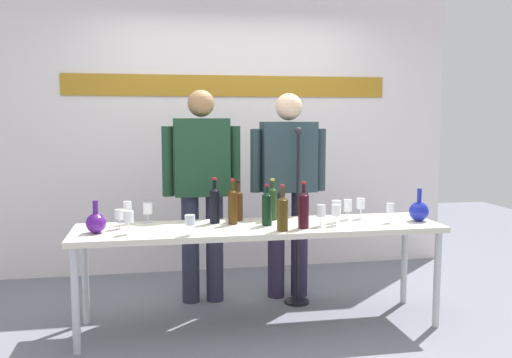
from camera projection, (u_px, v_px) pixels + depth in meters
The scene contains 26 objects.
ground_plane at pixel (260, 325), 4.00m from camera, with size 10.00×10.00×0.00m, color slate.
back_wall at pixel (229, 117), 5.38m from camera, with size 4.44×0.11×3.00m.
display_table at pixel (260, 233), 3.93m from camera, with size 2.60×0.62×0.73m.
decanter_blue_left at pixel (96, 222), 3.66m from camera, with size 0.13×0.13×0.22m.
decanter_blue_right at pixel (419, 211), 4.08m from camera, with size 0.14×0.14×0.24m.
presenter_left at pixel (202, 181), 4.42m from camera, with size 0.63×0.22×1.71m.
presenter_right at pixel (288, 180), 4.55m from camera, with size 0.63×0.22×1.69m.
wine_bottle_0 at pixel (215, 204), 3.99m from camera, with size 0.07×0.07×0.33m.
wine_bottle_1 at pixel (282, 212), 3.73m from camera, with size 0.08×0.08×0.31m.
wine_bottle_2 at pixel (233, 205), 3.96m from camera, with size 0.07×0.07×0.33m.
wine_bottle_3 at pixel (267, 208), 3.91m from camera, with size 0.07×0.07×0.30m.
wine_bottle_4 at pixel (304, 209), 3.81m from camera, with size 0.08×0.08×0.32m.
wine_bottle_5 at pixel (272, 202), 4.13m from camera, with size 0.07×0.07×0.31m.
wine_bottle_6 at pixel (238, 204), 4.10m from camera, with size 0.07×0.07×0.30m.
wine_glass_left_0 at pixel (148, 209), 4.01m from camera, with size 0.07×0.07×0.15m.
wine_glass_left_1 at pixel (190, 221), 3.58m from camera, with size 0.07×0.07×0.14m.
wine_glass_left_2 at pixel (128, 217), 3.62m from camera, with size 0.07×0.07×0.16m.
wine_glass_left_3 at pixel (120, 215), 3.79m from camera, with size 0.07×0.07×0.14m.
wine_glass_left_4 at pixel (127, 208), 3.96m from camera, with size 0.06×0.06×0.17m.
wine_glass_right_0 at pixel (336, 206), 4.03m from camera, with size 0.07×0.07×0.16m.
wine_glass_right_1 at pixel (336, 211), 3.91m from camera, with size 0.06×0.06×0.15m.
wine_glass_right_2 at pixel (321, 211), 3.88m from camera, with size 0.06×0.06×0.15m.
wine_glass_right_3 at pixel (361, 204), 4.17m from camera, with size 0.06×0.06×0.16m.
wine_glass_right_4 at pixel (390, 209), 4.01m from camera, with size 0.06×0.06×0.14m.
wine_glass_right_5 at pixel (348, 206), 4.15m from camera, with size 0.06×0.06×0.15m.
microphone_stand at pixel (297, 246), 4.43m from camera, with size 0.20×0.20×1.42m.
Camera 1 is at (-0.74, -3.79, 1.50)m, focal length 38.77 mm.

